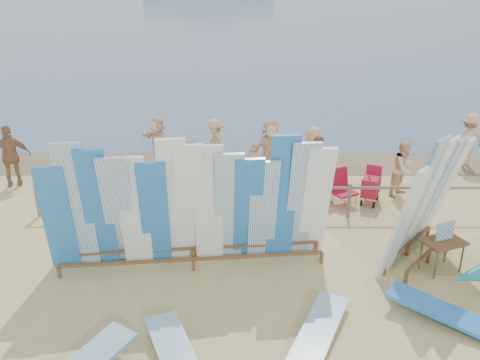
{
  "coord_description": "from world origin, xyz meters",
  "views": [
    {
      "loc": [
        -0.77,
        -8.88,
        5.75
      ],
      "look_at": [
        -0.8,
        2.61,
        1.17
      ],
      "focal_mm": 38.0,
      "sensor_mm": 36.0,
      "label": 1
    }
  ],
  "objects_px": {
    "beachgoer_3": "(215,143)",
    "beachgoer_4": "(317,167)",
    "flat_board_b": "(313,348)",
    "beachgoer_1": "(168,167)",
    "beachgoer_extra_1": "(11,156)",
    "vendor_table": "(441,255)",
    "side_surfboard_rack": "(425,203)",
    "beachgoer_5": "(270,148)",
    "beachgoer_11": "(158,141)",
    "beachgoer_9": "(468,140)",
    "stroller": "(371,189)",
    "main_surfboard_rack": "(192,209)",
    "beachgoer_2": "(190,169)",
    "beachgoer_6": "(313,156)",
    "beachgoer_8": "(403,168)",
    "beach_chair_left": "(323,190)",
    "flat_board_d": "(462,329)",
    "beach_chair_right": "(342,195)"
  },
  "relations": [
    {
      "from": "stroller",
      "to": "beachgoer_6",
      "type": "height_order",
      "value": "beachgoer_6"
    },
    {
      "from": "beachgoer_4",
      "to": "side_surfboard_rack",
      "type": "bearing_deg",
      "value": -134.49
    },
    {
      "from": "beachgoer_8",
      "to": "flat_board_b",
      "type": "bearing_deg",
      "value": -159.9
    },
    {
      "from": "main_surfboard_rack",
      "to": "beachgoer_2",
      "type": "height_order",
      "value": "main_surfboard_rack"
    },
    {
      "from": "flat_board_b",
      "to": "beachgoer_3",
      "type": "height_order",
      "value": "beachgoer_3"
    },
    {
      "from": "beachgoer_1",
      "to": "beach_chair_left",
      "type": "bearing_deg",
      "value": -134.23
    },
    {
      "from": "beachgoer_2",
      "to": "beachgoer_extra_1",
      "type": "xyz_separation_m",
      "value": [
        -5.3,
        0.83,
        0.08
      ]
    },
    {
      "from": "flat_board_b",
      "to": "beachgoer_2",
      "type": "bearing_deg",
      "value": 137.3
    },
    {
      "from": "beachgoer_9",
      "to": "beachgoer_1",
      "type": "height_order",
      "value": "beachgoer_1"
    },
    {
      "from": "beachgoer_4",
      "to": "beachgoer_5",
      "type": "xyz_separation_m",
      "value": [
        -1.2,
        1.67,
        0.01
      ]
    },
    {
      "from": "flat_board_b",
      "to": "beachgoer_9",
      "type": "xyz_separation_m",
      "value": [
        6.13,
        8.86,
        0.88
      ]
    },
    {
      "from": "stroller",
      "to": "side_surfboard_rack",
      "type": "bearing_deg",
      "value": -59.55
    },
    {
      "from": "beachgoer_extra_1",
      "to": "flat_board_b",
      "type": "bearing_deg",
      "value": 115.49
    },
    {
      "from": "beach_chair_right",
      "to": "beachgoer_4",
      "type": "xyz_separation_m",
      "value": [
        -0.66,
        0.5,
        0.61
      ]
    },
    {
      "from": "beachgoer_4",
      "to": "beachgoer_2",
      "type": "distance_m",
      "value": 3.5
    },
    {
      "from": "flat_board_d",
      "to": "beachgoer_9",
      "type": "distance_m",
      "value": 9.08
    },
    {
      "from": "beachgoer_4",
      "to": "beachgoer_9",
      "type": "relative_size",
      "value": 1.01
    },
    {
      "from": "beach_chair_right",
      "to": "beachgoer_4",
      "type": "relative_size",
      "value": 0.54
    },
    {
      "from": "side_surfboard_rack",
      "to": "beachgoer_5",
      "type": "bearing_deg",
      "value": 72.56
    },
    {
      "from": "beachgoer_8",
      "to": "beachgoer_4",
      "type": "relative_size",
      "value": 0.89
    },
    {
      "from": "beachgoer_8",
      "to": "beachgoer_2",
      "type": "relative_size",
      "value": 0.95
    },
    {
      "from": "beachgoer_3",
      "to": "beachgoer_4",
      "type": "xyz_separation_m",
      "value": [
        2.94,
        -2.5,
        0.1
      ]
    },
    {
      "from": "beachgoer_3",
      "to": "flat_board_b",
      "type": "bearing_deg",
      "value": -13.83
    },
    {
      "from": "vendor_table",
      "to": "beachgoer_3",
      "type": "height_order",
      "value": "beachgoer_3"
    },
    {
      "from": "beachgoer_5",
      "to": "beachgoer_1",
      "type": "relative_size",
      "value": 0.97
    },
    {
      "from": "beachgoer_6",
      "to": "stroller",
      "type": "bearing_deg",
      "value": 162.34
    },
    {
      "from": "flat_board_b",
      "to": "beachgoer_4",
      "type": "bearing_deg",
      "value": 106.68
    },
    {
      "from": "beachgoer_11",
      "to": "beachgoer_6",
      "type": "bearing_deg",
      "value": 35.22
    },
    {
      "from": "beachgoer_6",
      "to": "beachgoer_4",
      "type": "bearing_deg",
      "value": 116.03
    },
    {
      "from": "beachgoer_2",
      "to": "beachgoer_1",
      "type": "bearing_deg",
      "value": -150.33
    },
    {
      "from": "beachgoer_11",
      "to": "beachgoer_4",
      "type": "height_order",
      "value": "beachgoer_4"
    },
    {
      "from": "beachgoer_6",
      "to": "beachgoer_11",
      "type": "bearing_deg",
      "value": 6.24
    },
    {
      "from": "stroller",
      "to": "beachgoer_1",
      "type": "height_order",
      "value": "beachgoer_1"
    },
    {
      "from": "main_surfboard_rack",
      "to": "flat_board_d",
      "type": "height_order",
      "value": "main_surfboard_rack"
    },
    {
      "from": "beach_chair_right",
      "to": "flat_board_b",
      "type": "bearing_deg",
      "value": -133.88
    },
    {
      "from": "beachgoer_6",
      "to": "beachgoer_1",
      "type": "height_order",
      "value": "beachgoer_1"
    },
    {
      "from": "side_surfboard_rack",
      "to": "beachgoer_9",
      "type": "bearing_deg",
      "value": 12.02
    },
    {
      "from": "side_surfboard_rack",
      "to": "flat_board_b",
      "type": "xyz_separation_m",
      "value": [
        -2.68,
        -2.9,
        -1.34
      ]
    },
    {
      "from": "beachgoer_extra_1",
      "to": "stroller",
      "type": "bearing_deg",
      "value": 150.71
    },
    {
      "from": "beachgoer_11",
      "to": "beach_chair_left",
      "type": "bearing_deg",
      "value": 25.6
    },
    {
      "from": "beachgoer_1",
      "to": "beachgoer_extra_1",
      "type": "bearing_deg",
      "value": 35.05
    },
    {
      "from": "beachgoer_11",
      "to": "beachgoer_9",
      "type": "bearing_deg",
      "value": 54.24
    },
    {
      "from": "beachgoer_1",
      "to": "beachgoer_extra_1",
      "type": "distance_m",
      "value": 4.78
    },
    {
      "from": "beachgoer_5",
      "to": "flat_board_b",
      "type": "bearing_deg",
      "value": -116.11
    },
    {
      "from": "beachgoer_9",
      "to": "beachgoer_4",
      "type": "bearing_deg",
      "value": 17.33
    },
    {
      "from": "beachgoer_3",
      "to": "main_surfboard_rack",
      "type": "bearing_deg",
      "value": -28.56
    },
    {
      "from": "vendor_table",
      "to": "beach_chair_right",
      "type": "bearing_deg",
      "value": 89.84
    },
    {
      "from": "flat_board_b",
      "to": "beachgoer_1",
      "type": "distance_m",
      "value": 7.04
    },
    {
      "from": "beachgoer_5",
      "to": "stroller",
      "type": "bearing_deg",
      "value": -66.54
    },
    {
      "from": "side_surfboard_rack",
      "to": "beach_chair_right",
      "type": "bearing_deg",
      "value": 63.25
    }
  ]
}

